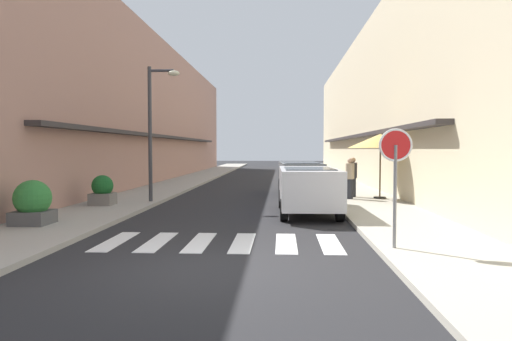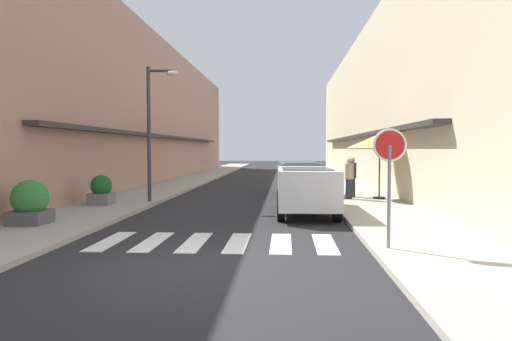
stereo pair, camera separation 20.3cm
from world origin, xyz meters
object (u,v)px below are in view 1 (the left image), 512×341
Objects in this scene: street_lamp at (155,119)px; pedestrian_walking_near at (353,176)px; planter_corner at (33,203)px; parked_car_near at (308,185)px; round_street_sign at (395,157)px; parked_car_mid at (300,174)px; planter_midblock at (103,191)px; cafe_umbrella at (380,141)px; pedestrian_walking_far at (350,177)px.

street_lamp reaches higher than pedestrian_walking_near.
parked_car_near is at bearing 22.91° from planter_corner.
round_street_sign is 10.45m from street_lamp.
parked_car_mid is at bearing 35.64° from street_lamp.
parked_car_near reaches higher than planter_midblock.
street_lamp is at bearing -169.83° from cafe_umbrella.
pedestrian_walking_near is (9.30, 7.40, 0.29)m from planter_corner.
pedestrian_walking_near is (2.05, -1.92, 0.03)m from parked_car_mid.
pedestrian_walking_far is at bearing 9.72° from street_lamp.
parked_car_mid is 4.31× the size of planter_midblock.
pedestrian_walking_far is at bearing 15.31° from planter_midblock.
round_street_sign is 2.04× the size of planter_corner.
pedestrian_walking_far is at bearing 87.19° from round_street_sign.
cafe_umbrella is 1.60× the size of pedestrian_walking_far.
cafe_umbrella is at bearing 79.87° from round_street_sign.
round_street_sign reaches higher than parked_car_near.
pedestrian_walking_near is at bearing -43.13° from parked_car_mid.
planter_midblock is 0.65× the size of pedestrian_walking_near.
pedestrian_walking_far is at bearing 62.95° from parked_car_near.
parked_car_mid is 3.25m from pedestrian_walking_far.
parked_car_near is at bearing -90.00° from parked_car_mid.
parked_car_near is 4.80m from pedestrian_walking_near.
round_street_sign reaches higher than parked_car_mid.
planter_midblock is (-7.06, 1.14, -0.31)m from parked_car_near.
planter_corner is at bearing -92.51° from planter_midblock.
parked_car_mid is at bearing 96.72° from round_street_sign.
planter_corner is at bearing -179.59° from pedestrian_walking_near.
parked_car_near is 7.87m from planter_corner.
round_street_sign reaches higher than pedestrian_walking_near.
parked_car_mid is at bearing 15.73° from pedestrian_walking_far.
cafe_umbrella is (1.66, 9.29, 0.46)m from round_street_sign.
street_lamp is at bearing 36.98° from planter_midblock.
cafe_umbrella is (3.04, 3.85, 1.45)m from parked_car_near.
parked_car_near is at bearing 134.57° from pedestrian_walking_far.
pedestrian_walking_far is (7.32, 1.25, -2.23)m from street_lamp.
parked_car_mid is 1.75× the size of cafe_umbrella.
pedestrian_walking_far is (1.82, 3.57, 0.03)m from parked_car_near.
cafe_umbrella is (8.54, 1.53, -0.82)m from street_lamp.
pedestrian_walking_near is (7.55, 2.02, -2.23)m from street_lamp.
round_street_sign is at bearing -100.13° from cafe_umbrella.
cafe_umbrella reaches higher than planter_midblock.
pedestrian_walking_near is (9.11, 3.20, 0.34)m from planter_midblock.
planter_corner is (-7.25, -3.06, -0.25)m from parked_car_near.
round_street_sign is 1.47× the size of pedestrian_walking_far.
round_street_sign is 10.78m from planter_midblock.
street_lamp is (-5.50, 2.31, 2.26)m from parked_car_near.
parked_car_mid is 2.80× the size of pedestrian_walking_far.
parked_car_mid is (-0.00, 6.26, -0.00)m from parked_car_near.
cafe_umbrella is at bearing -95.54° from pedestrian_walking_far.
street_lamp is 8.13m from pedestrian_walking_near.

